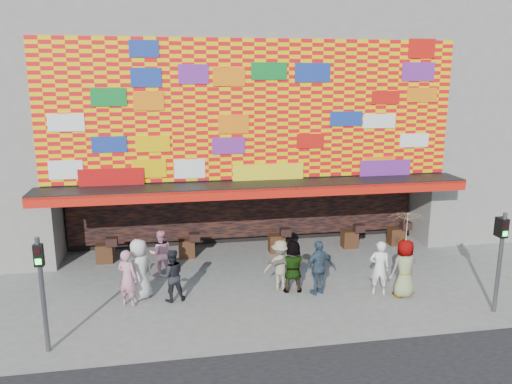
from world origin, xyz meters
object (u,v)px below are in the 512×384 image
ped_f (293,266)px  ped_b (127,278)px  ped_a (140,269)px  ped_c (172,275)px  ped_i (161,253)px  signal_left (41,282)px  ped_e (319,267)px  ped_h (379,268)px  parasol (407,228)px  ped_g (404,268)px  ped_d (280,265)px  signal_right (501,251)px

ped_f → ped_b: bearing=8.1°
ped_a → ped_c: size_ratio=1.17×
ped_i → signal_left: bearing=56.1°
ped_e → ped_i: (-4.91, 2.40, -0.08)m
ped_a → ped_h: (7.39, -0.97, -0.08)m
ped_a → ped_e: (5.52, -0.62, -0.08)m
signal_left → parasol: (10.24, 1.45, 0.36)m
ped_c → ped_h: size_ratio=0.94×
ped_c → ped_g: bearing=162.7°
ped_f → ped_g: 3.45m
ped_f → ped_g: size_ratio=0.93×
ped_d → ped_f: 0.42m
ped_f → parasol: bearing=170.6°
ped_a → parasol: parasol is taller
ped_g → ped_f: bearing=-25.2°
ped_f → ped_h: size_ratio=0.97×
ped_a → ped_c: bearing=123.6°
signal_right → ped_a: signal_right is taller
ped_a → ped_i: bearing=-147.0°
signal_left → ped_f: bearing=19.2°
signal_left → parasol: size_ratio=1.51×
ped_b → ped_i: 2.41m
ped_b → ped_e: ped_e is taller
ped_d → ped_e: bearing=163.2°
ped_h → ped_i: 7.31m
ped_a → signal_left: bearing=13.7°
ped_g → parasol: size_ratio=0.93×
ped_c → ped_d: 3.46m
ped_a → ped_b: size_ratio=1.09×
ped_f → signal_right: bearing=163.0°
ped_c → parasol: (7.13, -0.94, 1.40)m
ped_c → ped_e: 4.57m
ped_e → parasol: (2.56, -0.64, 1.33)m
ped_b → ped_c: bearing=-145.2°
ped_h → signal_left: bearing=26.3°
ped_a → ped_e: 5.56m
signal_right → ped_c: signal_right is taller
ped_e → ped_i: 5.46m
ped_g → signal_left: bearing=-1.1°
ped_g → parasol: (0.00, -0.00, 1.30)m
signal_right → ped_a: 10.64m
signal_left → ped_a: bearing=51.6°
ped_g → ped_h: size_ratio=1.05×
signal_right → ped_b: size_ratio=1.71×
ped_f → ped_d: bearing=-26.8°
ped_b → ped_d: size_ratio=1.07×
ped_b → parasol: parasol is taller
signal_left → parasol: 10.35m
signal_right → ped_e: 5.26m
ped_d → ped_g: size_ratio=0.89×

